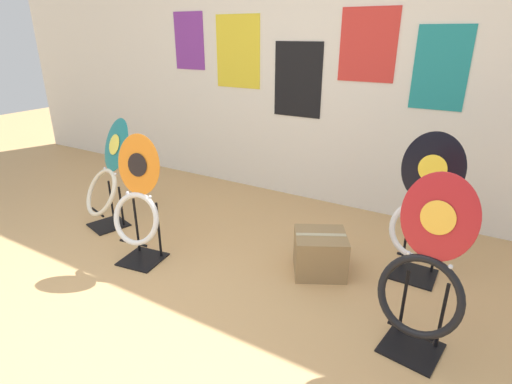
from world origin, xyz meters
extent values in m
plane|color=tan|center=(0.00, 0.00, 0.00)|extent=(14.00, 14.00, 0.00)
cube|color=silver|center=(0.00, 2.45, 1.30)|extent=(8.00, 0.06, 2.60)
cube|color=yellow|center=(-0.73, 2.41, 1.37)|extent=(0.50, 0.01, 0.68)
cube|color=purple|center=(-1.33, 2.41, 1.46)|extent=(0.37, 0.01, 0.56)
cube|color=teal|center=(1.11, 2.41, 1.29)|extent=(0.40, 0.01, 0.62)
cube|color=black|center=(-0.08, 2.41, 1.14)|extent=(0.47, 0.01, 0.67)
cube|color=red|center=(0.54, 2.41, 1.44)|extent=(0.47, 0.01, 0.58)
cube|color=black|center=(-1.14, 0.97, 0.01)|extent=(0.35, 0.35, 0.01)
cylinder|color=black|center=(-1.21, 1.09, 0.18)|extent=(0.02, 0.02, 0.35)
cylinder|color=black|center=(-1.02, 1.03, 0.18)|extent=(0.02, 0.02, 0.35)
cylinder|color=black|center=(-1.16, 0.90, 0.15)|extent=(0.22, 0.08, 0.02)
torus|color=beige|center=(-1.15, 0.95, 0.31)|extent=(0.47, 0.35, 0.37)
ellipsoid|color=#197075|center=(-1.10, 1.12, 0.68)|extent=(0.41, 0.28, 0.43)
ellipsoid|color=#EADB4C|center=(-1.10, 1.11, 0.69)|extent=(0.18, 0.11, 0.16)
sphere|color=silver|center=(-1.22, 1.07, 0.47)|extent=(0.02, 0.02, 0.02)
sphere|color=silver|center=(-1.02, 1.02, 0.47)|extent=(0.02, 0.02, 0.02)
cube|color=black|center=(1.26, 1.52, 0.01)|extent=(0.28, 0.28, 0.01)
cylinder|color=black|center=(1.16, 1.61, 0.22)|extent=(0.02, 0.02, 0.41)
cylinder|color=black|center=(1.36, 1.61, 0.22)|extent=(0.02, 0.02, 0.41)
cylinder|color=black|center=(1.26, 1.44, 0.18)|extent=(0.22, 0.02, 0.02)
torus|color=silver|center=(1.26, 1.50, 0.35)|extent=(0.40, 0.16, 0.39)
ellipsoid|color=black|center=(1.26, 1.57, 0.75)|extent=(0.38, 0.07, 0.46)
ellipsoid|color=yellow|center=(1.26, 1.56, 0.75)|extent=(0.17, 0.03, 0.18)
sphere|color=silver|center=(1.16, 1.55, 0.52)|extent=(0.02, 0.02, 0.02)
sphere|color=silver|center=(1.36, 1.55, 0.52)|extent=(0.02, 0.02, 0.02)
cube|color=black|center=(1.38, 0.80, 0.01)|extent=(0.32, 0.32, 0.01)
cylinder|color=black|center=(1.30, 0.90, 0.20)|extent=(0.02, 0.02, 0.39)
cylinder|color=black|center=(1.49, 0.87, 0.20)|extent=(0.02, 0.02, 0.39)
cylinder|color=black|center=(1.37, 0.72, 0.16)|extent=(0.22, 0.05, 0.02)
torus|color=black|center=(1.38, 0.78, 0.34)|extent=(0.43, 0.23, 0.40)
ellipsoid|color=#AD1E23|center=(1.39, 0.87, 0.73)|extent=(0.37, 0.14, 0.43)
ellipsoid|color=yellow|center=(1.39, 0.86, 0.74)|extent=(0.16, 0.05, 0.16)
sphere|color=silver|center=(1.29, 0.85, 0.52)|extent=(0.02, 0.02, 0.02)
sphere|color=silver|center=(1.48, 0.82, 0.52)|extent=(0.02, 0.02, 0.02)
cube|color=black|center=(-0.47, 0.72, 0.01)|extent=(0.32, 0.32, 0.01)
cylinder|color=black|center=(-0.58, 0.79, 0.22)|extent=(0.02, 0.02, 0.42)
cylinder|color=black|center=(-0.39, 0.82, 0.22)|extent=(0.02, 0.02, 0.42)
cylinder|color=black|center=(-0.46, 0.64, 0.18)|extent=(0.22, 0.05, 0.02)
torus|color=silver|center=(-0.47, 0.70, 0.34)|extent=(0.39, 0.21, 0.36)
ellipsoid|color=orange|center=(-0.48, 0.79, 0.71)|extent=(0.36, 0.14, 0.42)
ellipsoid|color=black|center=(-0.48, 0.77, 0.71)|extent=(0.16, 0.05, 0.16)
sphere|color=silver|center=(-0.57, 0.74, 0.50)|extent=(0.02, 0.02, 0.02)
sphere|color=silver|center=(-0.39, 0.77, 0.50)|extent=(0.02, 0.02, 0.02)
cube|color=#93754C|center=(0.69, 1.23, 0.14)|extent=(0.45, 0.44, 0.28)
cube|color=#B7AD89|center=(0.69, 1.23, 0.29)|extent=(0.31, 0.19, 0.00)
camera|label=1|loc=(1.52, -1.02, 1.54)|focal=28.00mm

